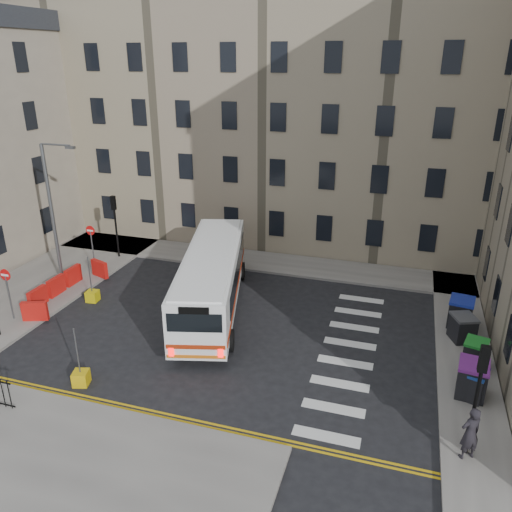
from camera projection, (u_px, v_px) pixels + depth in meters
The scene contains 20 objects.
ground at pixel (265, 335), 23.97m from camera, with size 120.00×120.00×0.00m, color black.
pavement_north at pixel (215, 256), 33.23m from camera, with size 36.00×3.20×0.15m, color slate.
pavement_east at pixel (460, 322), 24.99m from camera, with size 2.40×26.00×0.15m, color slate.
pavement_west at pixel (37, 287), 28.71m from camera, with size 6.00×22.00×0.15m, color slate.
terrace_north at pixel (234, 113), 36.44m from camera, with size 38.30×10.80×17.20m.
traffic_light_east at pixel (479, 384), 15.65m from camera, with size 0.28×0.22×4.10m.
traffic_light_nw at pixel (115, 217), 31.99m from camera, with size 0.28×0.22×4.10m.
streetlamp at pixel (52, 213), 27.73m from camera, with size 0.50×0.22×8.14m.
no_entry_north at pixel (91, 238), 30.65m from camera, with size 0.60×0.08×3.00m.
no_entry_south at pixel (7, 284), 24.45m from camera, with size 0.60×0.08×3.00m.
roadworks_barriers at pixel (62, 287), 27.45m from camera, with size 1.66×6.26×1.00m.
bus at pixel (212, 277), 25.83m from camera, with size 5.51×11.72×3.12m.
wheelie_bin_a at pixel (473, 383), 19.19m from camera, with size 1.22×1.31×1.17m.
wheelie_bin_b at pixel (472, 379), 19.26m from camera, with size 1.25×1.39×1.40m.
wheelie_bin_c at pixel (475, 353), 21.15m from camera, with size 1.15×1.24×1.16m.
wheelie_bin_d at pixel (463, 328), 23.05m from camera, with size 1.32×1.40×1.24m.
wheelie_bin_e at pixel (461, 312), 24.26m from camera, with size 1.30×1.44×1.41m.
pedestrian at pixel (470, 433), 16.10m from camera, with size 0.71×0.47×1.94m, color black.
bollard_yellow at pixel (93, 296), 27.17m from camera, with size 0.60×0.60×0.60m, color #CAB80B.
bollard_chevron at pixel (81, 378), 20.24m from camera, with size 0.60×0.60×0.60m, color gold.
Camera 1 is at (5.80, -20.02, 12.43)m, focal length 35.00 mm.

